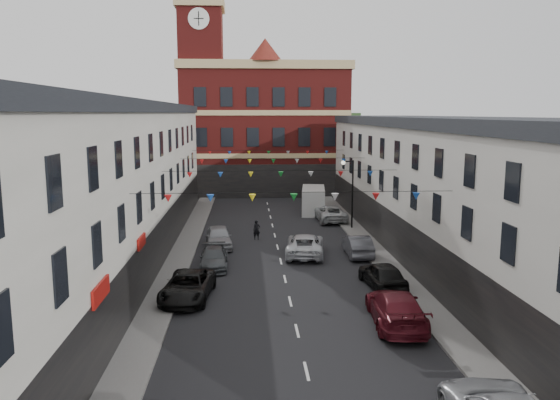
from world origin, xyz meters
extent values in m
plane|color=black|center=(0.00, 0.00, 0.00)|extent=(160.00, 160.00, 0.00)
cube|color=#605E5B|center=(-6.90, 2.00, 0.07)|extent=(1.80, 64.00, 0.15)
cube|color=#605E5B|center=(6.90, 2.00, 0.07)|extent=(1.80, 64.00, 0.15)
cube|color=beige|center=(-11.80, 1.00, 5.00)|extent=(8.00, 56.00, 10.00)
cube|color=black|center=(-11.80, 1.00, 10.35)|extent=(8.40, 56.00, 0.70)
cube|color=black|center=(-7.75, 1.00, 1.60)|extent=(0.12, 56.00, 3.20)
cube|color=beige|center=(11.80, 1.00, 4.50)|extent=(8.00, 56.00, 9.00)
cube|color=black|center=(11.80, 1.00, 9.35)|extent=(8.40, 56.00, 0.70)
cube|color=black|center=(7.75, 1.00, 1.60)|extent=(0.12, 56.00, 3.20)
cube|color=maroon|center=(0.00, 38.00, 7.50)|extent=(20.00, 12.00, 15.00)
cube|color=tan|center=(0.00, 38.00, 15.50)|extent=(20.60, 12.60, 1.00)
cone|color=maroon|center=(0.00, 33.00, 17.20)|extent=(4.00, 4.00, 2.60)
cube|color=maroon|center=(-7.50, 35.00, 12.00)|extent=(5.00, 5.00, 24.00)
cube|color=tan|center=(-7.50, 35.00, 22.50)|extent=(5.60, 5.60, 1.20)
cylinder|color=white|center=(-7.50, 32.45, 20.50)|extent=(2.40, 0.12, 2.40)
cube|color=#2D5226|center=(-4.00, 62.00, 5.00)|extent=(40.00, 14.00, 10.00)
cylinder|color=black|center=(6.80, 14.00, 3.00)|extent=(0.14, 0.14, 6.00)
cylinder|color=black|center=(6.40, 14.00, 5.90)|extent=(0.90, 0.10, 0.10)
sphere|color=beige|center=(5.95, 14.00, 5.80)|extent=(0.36, 0.36, 0.36)
imported|color=black|center=(-5.50, -3.31, 0.73)|extent=(2.94, 5.45, 1.45)
imported|color=#42464A|center=(-4.46, 2.74, 0.64)|extent=(1.92, 4.45, 1.28)
imported|color=#97999F|center=(-4.41, 8.28, 0.79)|extent=(2.34, 4.83, 1.59)
imported|color=#531019|center=(4.76, -7.53, 0.82)|extent=(2.71, 5.83, 1.65)
imported|color=black|center=(5.50, -1.95, 0.76)|extent=(2.26, 4.63, 1.52)
imported|color=#4B4C53|center=(5.50, 5.16, 0.74)|extent=(1.63, 4.53, 1.49)
imported|color=#AFB2B4|center=(5.50, 17.69, 0.76)|extent=(2.63, 5.51, 1.52)
imported|color=silver|center=(1.80, 5.51, 0.77)|extent=(3.25, 5.84, 1.55)
cube|color=beige|center=(4.43, 22.13, 1.27)|extent=(2.89, 5.97, 2.54)
imported|color=black|center=(-1.51, 10.59, 0.78)|extent=(0.63, 0.48, 1.56)
camera|label=1|loc=(-2.26, -31.86, 9.96)|focal=35.00mm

